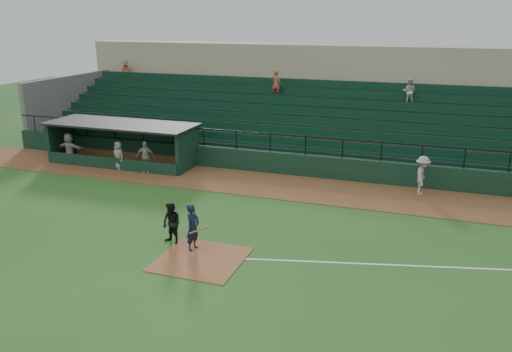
% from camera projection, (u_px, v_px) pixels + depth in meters
% --- Properties ---
extents(ground, '(90.00, 90.00, 0.00)m').
position_uv_depth(ground, '(212.00, 248.00, 19.66)').
color(ground, '#24541B').
rests_on(ground, ground).
extents(warning_track, '(40.00, 4.00, 0.03)m').
position_uv_depth(warning_track, '(275.00, 185.00, 26.87)').
color(warning_track, brown).
rests_on(warning_track, ground).
extents(home_plate_dirt, '(3.00, 3.00, 0.03)m').
position_uv_depth(home_plate_dirt, '(201.00, 259.00, 18.75)').
color(home_plate_dirt, brown).
rests_on(home_plate_dirt, ground).
extents(foul_line, '(17.49, 4.44, 0.01)m').
position_uv_depth(foul_line, '(436.00, 267.00, 18.21)').
color(foul_line, white).
rests_on(foul_line, ground).
extents(stadium_structure, '(38.00, 13.08, 6.40)m').
position_uv_depth(stadium_structure, '(314.00, 114.00, 33.82)').
color(stadium_structure, black).
rests_on(stadium_structure, ground).
extents(dugout, '(8.90, 3.20, 2.42)m').
position_uv_depth(dugout, '(127.00, 140.00, 30.97)').
color(dugout, black).
rests_on(dugout, ground).
extents(batter_at_plate, '(1.05, 0.72, 1.81)m').
position_uv_depth(batter_at_plate, '(193.00, 227.00, 19.28)').
color(batter_at_plate, black).
rests_on(batter_at_plate, ground).
extents(umpire, '(0.95, 0.83, 1.63)m').
position_uv_depth(umpire, '(172.00, 223.00, 19.87)').
color(umpire, black).
rests_on(umpire, ground).
extents(runner, '(0.74, 1.25, 1.91)m').
position_uv_depth(runner, '(422.00, 176.00, 25.21)').
color(runner, '#A59F9B').
rests_on(runner, warning_track).
extents(dugout_player_a, '(1.13, 0.73, 1.79)m').
position_uv_depth(dugout_player_a, '(145.00, 157.00, 28.79)').
color(dugout_player_a, '#9E9993').
rests_on(dugout_player_a, warning_track).
extents(dugout_player_b, '(0.92, 0.76, 1.61)m').
position_uv_depth(dugout_player_b, '(119.00, 155.00, 29.43)').
color(dugout_player_b, gray).
rests_on(dugout_player_b, warning_track).
extents(dugout_player_c, '(1.74, 0.66, 1.84)m').
position_uv_depth(dugout_player_c, '(70.00, 148.00, 30.52)').
color(dugout_player_c, '#A29C98').
rests_on(dugout_player_c, warning_track).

